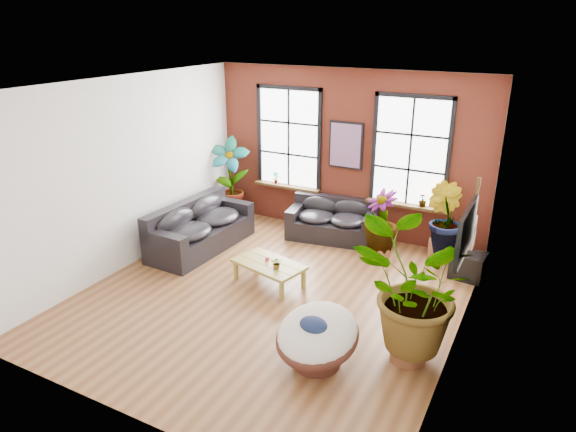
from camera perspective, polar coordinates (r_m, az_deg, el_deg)
name	(u,v)px	position (r m, az deg, el deg)	size (l,w,h in m)	color
room	(275,196)	(8.22, -1.47, 2.23)	(6.04, 6.54, 3.54)	brown
sofa_back	(333,221)	(10.97, 5.01, -0.52)	(1.96, 1.17, 0.85)	black
sofa_left	(199,228)	(10.59, -9.88, -1.30)	(1.09, 2.43, 0.95)	black
coffee_table	(269,265)	(9.06, -2.12, -5.49)	(1.38, 0.99, 0.48)	olive
papasan_chair	(317,336)	(7.04, 3.22, -13.20)	(1.34, 1.35, 0.85)	#4D251B
poster	(346,145)	(10.82, 6.44, 7.81)	(0.74, 0.06, 0.98)	black
tv_wall_unit	(468,231)	(7.83, 19.36, -1.59)	(0.13, 1.86, 1.20)	black
media_box	(468,266)	(9.85, 19.34, -5.22)	(0.61, 0.52, 0.48)	black
pot_back_left	(230,211)	(12.07, -6.44, 0.58)	(0.62, 0.62, 0.42)	brown
pot_back_right	(441,249)	(10.51, 16.66, -3.54)	(0.60, 0.60, 0.37)	brown
pot_right_wall	(408,348)	(7.44, 13.19, -14.12)	(0.55, 0.55, 0.36)	brown
pot_mid	(379,248)	(10.33, 10.09, -3.51)	(0.52, 0.52, 0.33)	brown
floor_plant_back_left	(230,176)	(11.84, -6.47, 4.39)	(0.94, 0.63, 1.78)	#154D14
floor_plant_back_right	(443,219)	(10.24, 16.87, -0.27)	(0.75, 0.61, 1.37)	#154D14
floor_plant_right_wall	(411,293)	(7.00, 13.54, -8.30)	(1.57, 1.36, 1.75)	#154D14
floor_plant_mid	(381,220)	(10.11, 10.28, -0.47)	(0.68, 0.68, 1.22)	#154D14
table_plant	(277,263)	(8.78, -1.24, -5.25)	(0.20, 0.17, 0.22)	#154D14
sill_plant_left	(276,178)	(11.69, -1.39, 4.29)	(0.14, 0.10, 0.27)	#154D14
sill_plant_right	(423,200)	(10.55, 14.74, 1.72)	(0.15, 0.15, 0.27)	#154D14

